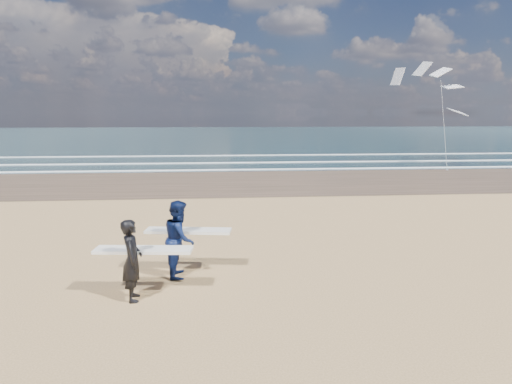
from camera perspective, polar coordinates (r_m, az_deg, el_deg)
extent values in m
cube|color=#483626|center=(33.35, 27.59, 1.71)|extent=(220.00, 12.00, 0.01)
cube|color=#193137|center=(83.84, 7.35, 7.01)|extent=(220.00, 100.00, 0.02)
cube|color=white|center=(37.44, 23.67, 2.85)|extent=(220.00, 0.50, 0.05)
cube|color=white|center=(41.59, 20.59, 3.67)|extent=(220.00, 0.50, 0.05)
cube|color=white|center=(47.51, 17.22, 4.56)|extent=(220.00, 0.50, 0.05)
imported|color=black|center=(10.45, -15.23, -8.22)|extent=(0.52, 0.72, 1.83)
cube|color=white|center=(10.71, -13.88, -7.03)|extent=(2.24, 0.74, 0.07)
imported|color=#0B163E|center=(11.68, -9.53, -5.76)|extent=(0.75, 0.96, 1.95)
cube|color=white|center=(11.97, -8.46, -4.80)|extent=(2.25, 0.83, 0.07)
cube|color=slate|center=(35.66, 22.78, 2.60)|extent=(0.12, 0.12, 0.10)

